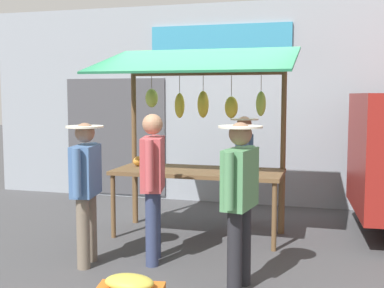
% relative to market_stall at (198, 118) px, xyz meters
% --- Properties ---
extents(ground_plane, '(40.00, 40.00, 0.00)m').
position_rel_market_stall_xyz_m(ground_plane, '(-0.02, 0.04, -1.55)').
color(ground_plane, '#424244').
extents(street_backdrop, '(9.00, 0.30, 3.40)m').
position_rel_market_stall_xyz_m(street_backdrop, '(0.03, -2.16, 0.14)').
color(street_backdrop, '#8C939E').
rests_on(street_backdrop, ground).
extents(market_stall, '(2.50, 1.46, 2.50)m').
position_rel_market_stall_xyz_m(market_stall, '(0.00, 0.00, 0.00)').
color(market_stall, brown).
rests_on(market_stall, ground).
extents(vendor_with_sunhat, '(0.40, 0.66, 1.56)m').
position_rel_market_stall_xyz_m(vendor_with_sunhat, '(-0.49, -0.71, -0.65)').
color(vendor_with_sunhat, '#726656').
rests_on(vendor_with_sunhat, ground).
extents(shopper_with_shopping_bag, '(0.33, 0.69, 1.65)m').
position_rel_market_stall_xyz_m(shopper_with_shopping_bag, '(0.20, 1.17, -0.60)').
color(shopper_with_shopping_bag, navy).
rests_on(shopper_with_shopping_bag, ground).
extents(shopper_with_ponytail, '(0.42, 0.68, 1.61)m').
position_rel_market_stall_xyz_m(shopper_with_ponytail, '(-0.86, 1.69, -0.61)').
color(shopper_with_ponytail, '#232328').
rests_on(shopper_with_ponytail, ground).
extents(shopper_in_grey_tee, '(0.40, 0.67, 1.56)m').
position_rel_market_stall_xyz_m(shopper_in_grey_tee, '(0.87, 1.45, -0.64)').
color(shopper_in_grey_tee, '#726656').
rests_on(shopper_in_grey_tee, ground).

